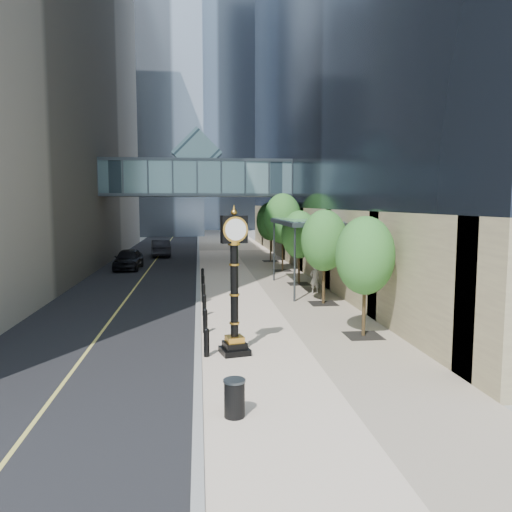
# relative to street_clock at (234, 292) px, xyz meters

# --- Properties ---
(ground) EXTENTS (320.00, 320.00, 0.00)m
(ground) POSITION_rel_street_clock_xyz_m (1.71, -1.22, -2.27)
(ground) COLOR gray
(ground) RESTS_ON ground
(road) EXTENTS (8.00, 180.00, 0.02)m
(road) POSITION_rel_street_clock_xyz_m (-5.29, 38.78, -2.26)
(road) COLOR black
(road) RESTS_ON ground
(sidewalk) EXTENTS (8.00, 180.00, 0.06)m
(sidewalk) POSITION_rel_street_clock_xyz_m (2.71, 38.78, -2.24)
(sidewalk) COLOR beige
(sidewalk) RESTS_ON ground
(curb) EXTENTS (0.25, 180.00, 0.07)m
(curb) POSITION_rel_street_clock_xyz_m (-1.29, 38.78, -2.24)
(curb) COLOR gray
(curb) RESTS_ON ground
(distant_tower_a) EXTENTS (24.00, 22.00, 78.00)m
(distant_tower_a) POSITION_rel_street_clock_xyz_m (-12.29, 73.78, 36.73)
(distant_tower_a) COLOR #9BACC3
(distant_tower_a) RESTS_ON ground
(distant_tower_b) EXTENTS (26.00, 24.00, 90.00)m
(distant_tower_b) POSITION_rel_street_clock_xyz_m (10.71, 93.78, 42.73)
(distant_tower_b) COLOR #9BACC3
(distant_tower_b) RESTS_ON ground
(distant_tower_c) EXTENTS (22.00, 22.00, 65.00)m
(distant_tower_c) POSITION_rel_street_clock_xyz_m (-4.29, 118.78, 30.23)
(distant_tower_c) COLOR #9BACC3
(distant_tower_c) RESTS_ON ground
(skywalk) EXTENTS (17.00, 4.20, 5.80)m
(skywalk) POSITION_rel_street_clock_xyz_m (-1.29, 26.78, 5.44)
(skywalk) COLOR slate
(skywalk) RESTS_ON ground
(entrance_canopy) EXTENTS (3.00, 8.00, 4.38)m
(entrance_canopy) POSITION_rel_street_clock_xyz_m (5.19, 12.78, 1.92)
(entrance_canopy) COLOR #383F44
(entrance_canopy) RESTS_ON ground
(bollard_row) EXTENTS (0.20, 16.20, 0.90)m
(bollard_row) POSITION_rel_street_clock_xyz_m (-0.99, 7.78, -1.76)
(bollard_row) COLOR black
(bollard_row) RESTS_ON sidewalk
(street_trees) EXTENTS (2.95, 28.49, 6.07)m
(street_trees) POSITION_rel_street_clock_xyz_m (5.31, 16.49, 1.40)
(street_trees) COLOR black
(street_trees) RESTS_ON sidewalk
(street_clock) EXTENTS (1.14, 1.14, 5.10)m
(street_clock) POSITION_rel_street_clock_xyz_m (0.00, 0.00, 0.00)
(street_clock) COLOR black
(street_clock) RESTS_ON sidewalk
(trash_bin) EXTENTS (0.52, 0.52, 0.90)m
(trash_bin) POSITION_rel_street_clock_xyz_m (-0.38, -5.22, -1.76)
(trash_bin) COLOR black
(trash_bin) RESTS_ON sidewalk
(pedestrian) EXTENTS (0.70, 0.54, 1.70)m
(pedestrian) POSITION_rel_street_clock_xyz_m (5.59, 11.45, -1.36)
(pedestrian) COLOR #B1AEA2
(pedestrian) RESTS_ON sidewalk
(car_near) EXTENTS (2.12, 4.99, 1.68)m
(car_near) POSITION_rel_street_clock_xyz_m (-6.90, 23.87, -1.41)
(car_near) COLOR black
(car_near) RESTS_ON road
(car_far) EXTENTS (2.39, 5.23, 1.66)m
(car_far) POSITION_rel_street_clock_xyz_m (-5.07, 33.84, -1.42)
(car_far) COLOR black
(car_far) RESTS_ON road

